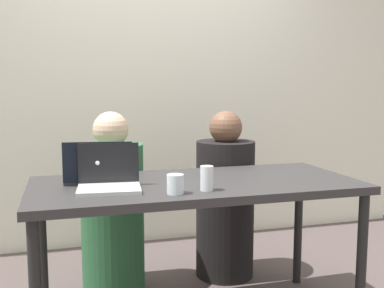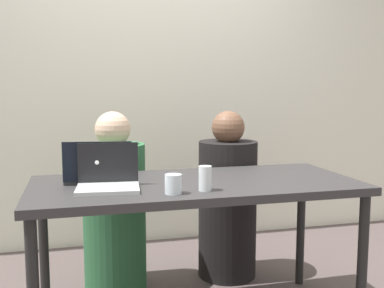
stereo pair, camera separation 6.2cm
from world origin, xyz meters
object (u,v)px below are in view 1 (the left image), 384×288
Objects in this scene: laptop_back_left at (99,173)px; person_on_right at (225,203)px; water_glass_center at (207,180)px; laptop_front_left at (109,180)px; water_glass_left at (175,185)px; person_on_left at (112,211)px.

person_on_right is at bearing -142.67° from laptop_back_left.
laptop_back_left is 0.55m from water_glass_center.
person_on_right is 1.06m from laptop_front_left.
person_on_left is at bearing 104.11° from water_glass_left.
person_on_right is 3.56× the size of laptop_front_left.
laptop_front_left is 0.85× the size of laptop_back_left.
person_on_right reaches higher than water_glass_left.
person_on_right reaches higher than water_glass_center.
laptop_back_left is at bearing 38.26° from person_on_right.
water_glass_left is at bearing 140.96° from laptop_back_left.
person_on_right is at bearing 63.93° from water_glass_center.
laptop_back_left is at bearing 132.12° from water_glass_left.
water_glass_left is at bearing 65.94° from person_on_right.
water_glass_center is at bearing 154.47° from laptop_back_left.
laptop_back_left reaches higher than water_glass_left.
water_glass_left is (0.27, -0.17, -0.01)m from laptop_front_left.
person_on_right is 1.00m from water_glass_left.
laptop_back_left is 0.45m from water_glass_left.
person_on_left is at bearing 9.77° from person_on_right.
person_on_right reaches higher than laptop_front_left.
water_glass_left is (0.20, -0.79, 0.31)m from person_on_left.
person_on_right is 3.01× the size of laptop_back_left.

